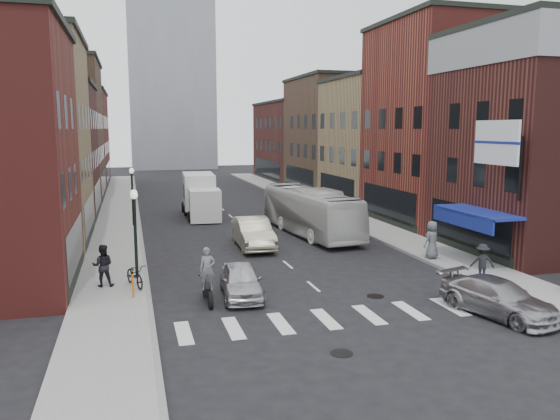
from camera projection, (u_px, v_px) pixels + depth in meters
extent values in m
plane|color=black|center=(321.00, 293.00, 22.83)|extent=(160.00, 160.00, 0.00)
cube|color=gray|center=(118.00, 218.00, 41.54)|extent=(3.00, 74.00, 0.15)
cube|color=gray|center=(328.00, 209.00, 46.03)|extent=(3.00, 74.00, 0.15)
cube|color=gray|center=(139.00, 218.00, 41.95)|extent=(0.20, 74.00, 0.16)
cube|color=gray|center=(311.00, 211.00, 45.65)|extent=(0.20, 74.00, 0.16)
cube|color=silver|center=(349.00, 317.00, 19.97)|extent=(12.00, 2.20, 0.01)
cube|color=black|center=(75.00, 247.00, 24.23)|extent=(0.08, 7.20, 2.20)
cube|color=black|center=(89.00, 215.00, 33.29)|extent=(0.08, 8.00, 2.20)
cube|color=#431A18|center=(26.00, 153.00, 41.00)|extent=(10.00, 10.00, 10.00)
cube|color=black|center=(98.00, 196.00, 42.82)|extent=(0.08, 8.00, 2.20)
cube|color=black|center=(21.00, 83.00, 40.23)|extent=(10.30, 10.20, 0.30)
cube|color=brown|center=(45.00, 132.00, 51.26)|extent=(10.00, 12.00, 13.00)
cube|color=black|center=(103.00, 182.00, 53.30)|extent=(0.08, 9.60, 2.20)
cube|color=black|center=(41.00, 59.00, 50.27)|extent=(10.30, 12.20, 0.30)
cube|color=maroon|center=(63.00, 140.00, 64.74)|extent=(10.00, 16.00, 11.00)
cube|color=black|center=(108.00, 172.00, 66.64)|extent=(0.08, 12.80, 2.20)
cube|color=black|center=(60.00, 91.00, 63.91)|extent=(10.30, 16.20, 0.30)
cube|color=#431A18|center=(550.00, 144.00, 30.20)|extent=(10.00, 9.00, 12.00)
cube|color=black|center=(468.00, 226.00, 29.53)|extent=(0.08, 7.20, 2.20)
cube|color=black|center=(559.00, 28.00, 29.28)|extent=(10.30, 9.20, 0.30)
cube|color=maroon|center=(453.00, 126.00, 39.10)|extent=(10.00, 10.00, 14.00)
cube|color=black|center=(388.00, 203.00, 38.58)|extent=(0.08, 8.00, 2.20)
cube|color=black|center=(458.00, 22.00, 38.04)|extent=(10.30, 10.20, 0.30)
cube|color=#A18759|center=(389.00, 143.00, 48.85)|extent=(10.00, 10.00, 11.00)
cube|color=black|center=(336.00, 188.00, 48.11)|extent=(0.08, 8.00, 2.20)
cube|color=black|center=(391.00, 79.00, 48.01)|extent=(10.30, 10.20, 0.30)
cube|color=brown|center=(343.00, 136.00, 59.26)|extent=(10.00, 12.00, 12.00)
cube|color=black|center=(299.00, 177.00, 58.60)|extent=(0.08, 9.60, 2.20)
cube|color=black|center=(344.00, 78.00, 58.35)|extent=(10.30, 12.20, 0.30)
cube|color=#431A18|center=(303.00, 142.00, 72.75)|extent=(10.00, 16.00, 10.00)
cube|color=black|center=(267.00, 168.00, 71.94)|extent=(0.08, 12.80, 2.20)
cube|color=black|center=(303.00, 103.00, 71.98)|extent=(10.30, 16.20, 0.30)
cube|color=navy|center=(477.00, 212.00, 27.22)|extent=(1.80, 5.00, 0.15)
cube|color=navy|center=(461.00, 220.00, 27.05)|extent=(0.10, 5.00, 0.70)
cylinder|color=black|center=(521.00, 168.00, 25.18)|extent=(0.12, 0.12, 3.00)
cylinder|color=black|center=(509.00, 142.00, 24.82)|extent=(1.40, 0.08, 0.08)
cube|color=silver|center=(496.00, 143.00, 24.64)|extent=(0.12, 3.00, 2.00)
cube|color=#9399A0|center=(169.00, 21.00, 93.45)|extent=(14.00, 14.00, 50.00)
cylinder|color=black|center=(136.00, 237.00, 24.39)|extent=(0.14, 0.14, 4.00)
cylinder|color=black|center=(134.00, 193.00, 24.09)|extent=(0.06, 0.90, 0.06)
sphere|color=white|center=(134.00, 195.00, 23.67)|extent=(0.32, 0.32, 0.32)
sphere|color=white|center=(134.00, 193.00, 24.53)|extent=(0.32, 0.32, 0.32)
cylinder|color=black|center=(133.00, 199.00, 37.73)|extent=(0.14, 0.14, 4.00)
cylinder|color=black|center=(131.00, 170.00, 37.44)|extent=(0.06, 0.90, 0.06)
sphere|color=white|center=(132.00, 171.00, 37.01)|extent=(0.32, 0.32, 0.32)
sphere|color=white|center=(131.00, 170.00, 37.87)|extent=(0.32, 0.32, 0.32)
cylinder|color=#D8590C|center=(133.00, 288.00, 21.69)|extent=(0.08, 0.08, 0.80)
cylinder|color=#D8590C|center=(133.00, 284.00, 22.27)|extent=(0.08, 0.08, 0.80)
cube|color=silver|center=(205.00, 205.00, 39.93)|extent=(2.37, 2.54, 2.32)
cube|color=black|center=(205.00, 202.00, 39.90)|extent=(2.34, 1.43, 1.02)
cube|color=silver|center=(199.00, 191.00, 43.19)|extent=(2.61, 4.95, 2.69)
cube|color=navy|center=(199.00, 191.00, 43.19)|extent=(2.46, 1.99, 1.11)
cube|color=black|center=(199.00, 210.00, 43.24)|extent=(2.40, 6.14, 0.32)
cylinder|color=black|center=(190.00, 217.00, 39.95)|extent=(0.26, 0.83, 0.83)
cylinder|color=black|center=(219.00, 216.00, 40.51)|extent=(0.26, 0.83, 0.83)
cylinder|color=black|center=(186.00, 211.00, 42.95)|extent=(0.26, 0.83, 0.83)
cylinder|color=black|center=(213.00, 209.00, 43.52)|extent=(0.26, 0.83, 0.83)
cylinder|color=black|center=(184.00, 207.00, 44.72)|extent=(0.26, 0.83, 0.83)
cylinder|color=black|center=(209.00, 206.00, 45.28)|extent=(0.26, 0.83, 0.83)
cylinder|color=black|center=(205.00, 289.00, 22.27)|extent=(0.14, 0.68, 0.68)
cylinder|color=black|center=(210.00, 300.00, 20.80)|extent=(0.14, 0.68, 0.68)
cube|color=black|center=(207.00, 289.00, 21.50)|extent=(0.41, 1.25, 0.36)
cube|color=black|center=(205.00, 275.00, 21.98)|extent=(0.57, 0.13, 0.06)
imported|color=slate|center=(207.00, 269.00, 21.28)|extent=(0.66, 0.48, 1.69)
imported|color=silver|center=(310.00, 211.00, 35.26)|extent=(3.55, 11.10, 3.04)
imported|color=silver|center=(241.00, 281.00, 22.28)|extent=(1.96, 4.10, 1.35)
imported|color=beige|center=(253.00, 233.00, 31.45)|extent=(1.99, 5.26, 1.71)
imported|color=#A8A8AC|center=(498.00, 298.00, 20.04)|extent=(3.03, 4.94, 1.34)
imported|color=black|center=(135.00, 275.00, 23.25)|extent=(1.21, 1.98, 0.98)
imported|color=black|center=(103.00, 266.00, 23.19)|extent=(0.92, 0.58, 1.81)
imported|color=black|center=(482.00, 262.00, 24.19)|extent=(1.17, 0.89, 1.63)
imported|color=#565A5D|center=(432.00, 240.00, 28.18)|extent=(1.12, 0.94, 1.96)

